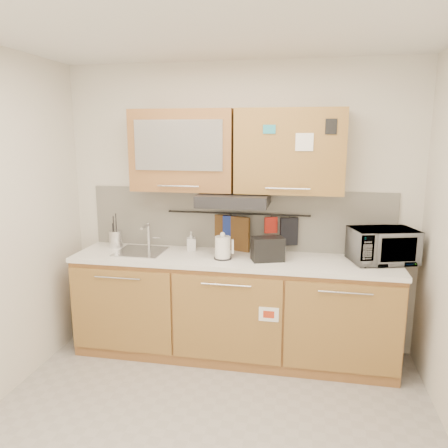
% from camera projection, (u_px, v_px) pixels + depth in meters
% --- Properties ---
extents(floor, '(3.20, 3.20, 0.00)m').
position_uv_depth(floor, '(201.00, 443.00, 2.84)').
color(floor, '#9E9993').
rests_on(floor, ground).
extents(ceiling, '(3.20, 3.20, 0.00)m').
position_uv_depth(ceiling, '(196.00, 14.00, 2.31)').
color(ceiling, white).
rests_on(ceiling, wall_back).
extents(wall_back, '(3.20, 0.00, 3.20)m').
position_uv_depth(wall_back, '(238.00, 208.00, 4.02)').
color(wall_back, silver).
rests_on(wall_back, ground).
extents(base_cabinet, '(2.80, 0.64, 0.88)m').
position_uv_depth(base_cabinet, '(232.00, 312.00, 3.91)').
color(base_cabinet, '#9B6737').
rests_on(base_cabinet, floor).
extents(countertop, '(2.82, 0.62, 0.04)m').
position_uv_depth(countertop, '(233.00, 259.00, 3.80)').
color(countertop, white).
rests_on(countertop, base_cabinet).
extents(backsplash, '(2.80, 0.02, 0.56)m').
position_uv_depth(backsplash, '(238.00, 219.00, 4.03)').
color(backsplash, silver).
rests_on(backsplash, countertop).
extents(upper_cabinets, '(1.82, 0.37, 0.70)m').
position_uv_depth(upper_cabinets, '(235.00, 151.00, 3.74)').
color(upper_cabinets, '#9B6737').
rests_on(upper_cabinets, wall_back).
extents(range_hood, '(0.60, 0.46, 0.10)m').
position_uv_depth(range_hood, '(234.00, 199.00, 3.76)').
color(range_hood, black).
rests_on(range_hood, upper_cabinets).
extents(sink, '(0.42, 0.40, 0.26)m').
position_uv_depth(sink, '(141.00, 251.00, 3.97)').
color(sink, silver).
rests_on(sink, countertop).
extents(utensil_rail, '(1.30, 0.02, 0.02)m').
position_uv_depth(utensil_rail, '(238.00, 214.00, 3.98)').
color(utensil_rail, black).
rests_on(utensil_rail, backsplash).
extents(utensil_crock, '(0.17, 0.17, 0.32)m').
position_uv_depth(utensil_crock, '(116.00, 239.00, 4.11)').
color(utensil_crock, silver).
rests_on(utensil_crock, countertop).
extents(kettle, '(0.18, 0.17, 0.24)m').
position_uv_depth(kettle, '(223.00, 248.00, 3.73)').
color(kettle, white).
rests_on(kettle, countertop).
extents(toaster, '(0.30, 0.24, 0.20)m').
position_uv_depth(toaster, '(268.00, 249.00, 3.68)').
color(toaster, black).
rests_on(toaster, countertop).
extents(microwave, '(0.59, 0.48, 0.28)m').
position_uv_depth(microwave, '(383.00, 246.00, 3.63)').
color(microwave, '#999999').
rests_on(microwave, countertop).
extents(soap_bottle, '(0.10, 0.10, 0.18)m').
position_uv_depth(soap_bottle, '(191.00, 241.00, 4.00)').
color(soap_bottle, '#999999').
rests_on(soap_bottle, countertop).
extents(cutting_board, '(0.37, 0.15, 0.47)m').
position_uv_depth(cutting_board, '(231.00, 241.00, 4.03)').
color(cutting_board, brown).
rests_on(cutting_board, utensil_rail).
extents(oven_mitt, '(0.13, 0.04, 0.21)m').
position_uv_depth(oven_mitt, '(230.00, 227.00, 4.00)').
color(oven_mitt, navy).
rests_on(oven_mitt, utensil_rail).
extents(dark_pouch, '(0.16, 0.09, 0.25)m').
position_uv_depth(dark_pouch, '(289.00, 231.00, 3.91)').
color(dark_pouch, black).
rests_on(dark_pouch, utensil_rail).
extents(pot_holder, '(0.12, 0.06, 0.15)m').
position_uv_depth(pot_holder, '(271.00, 225.00, 3.93)').
color(pot_holder, red).
rests_on(pot_holder, utensil_rail).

